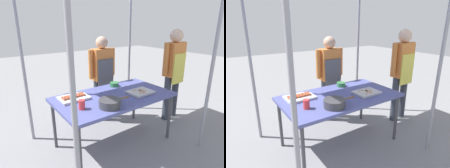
{
  "view_description": "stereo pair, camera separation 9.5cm",
  "coord_description": "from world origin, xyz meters",
  "views": [
    {
      "loc": [
        -1.46,
        -1.97,
        1.71
      ],
      "look_at": [
        0.0,
        0.05,
        0.9
      ],
      "focal_mm": 30.6,
      "sensor_mm": 36.0,
      "label": 1
    },
    {
      "loc": [
        -1.38,
        -2.02,
        1.71
      ],
      "look_at": [
        0.0,
        0.05,
        0.9
      ],
      "focal_mm": 30.6,
      "sensor_mm": 36.0,
      "label": 2
    }
  ],
  "objects": [
    {
      "name": "tray_grilled_sausages",
      "position": [
        -0.51,
        0.2,
        0.77
      ],
      "size": [
        0.38,
        0.28,
        0.06
      ],
      "color": "silver",
      "rests_on": "stall_table"
    },
    {
      "name": "drink_cup_near_edge",
      "position": [
        -0.56,
        -0.13,
        0.81
      ],
      "size": [
        0.08,
        0.08,
        0.11
      ],
      "primitive_type": "cylinder",
      "color": "red",
      "rests_on": "stall_table"
    },
    {
      "name": "condiment_bowl",
      "position": [
        0.23,
        0.31,
        0.78
      ],
      "size": [
        0.14,
        0.14,
        0.06
      ],
      "primitive_type": "cylinder",
      "color": "#33723F",
      "rests_on": "stall_table"
    },
    {
      "name": "cooking_wok",
      "position": [
        -0.27,
        -0.28,
        0.8
      ],
      "size": [
        0.42,
        0.26,
        0.1
      ],
      "color": "#38383A",
      "rests_on": "stall_table"
    },
    {
      "name": "customer_nearby",
      "position": [
        1.31,
        0.03,
        0.95
      ],
      "size": [
        0.52,
        0.23,
        1.61
      ],
      "color": "#333842",
      "rests_on": "ground"
    },
    {
      "name": "vendor_woman",
      "position": [
        0.29,
        0.73,
        0.87
      ],
      "size": [
        0.52,
        0.22,
        1.49
      ],
      "rotation": [
        0.0,
        0.0,
        3.14
      ],
      "color": "#333842",
      "rests_on": "ground"
    },
    {
      "name": "tray_meat_skewers",
      "position": [
        0.35,
        -0.15,
        0.77
      ],
      "size": [
        0.35,
        0.27,
        0.04
      ],
      "color": "#ADADB2",
      "rests_on": "stall_table"
    },
    {
      "name": "ground_plane",
      "position": [
        0.0,
        0.0,
        0.0
      ],
      "size": [
        18.0,
        18.0,
        0.0
      ],
      "primitive_type": "plane",
      "color": "slate"
    },
    {
      "name": "stall_table",
      "position": [
        0.0,
        0.0,
        0.7
      ],
      "size": [
        1.6,
        0.9,
        0.75
      ],
      "color": "#4C518C",
      "rests_on": "ground"
    }
  ]
}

